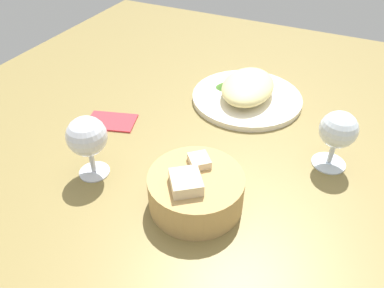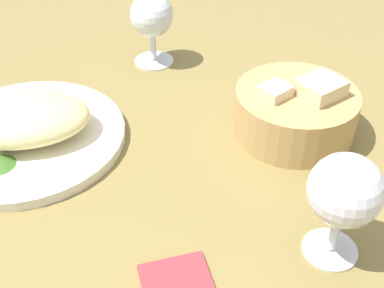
{
  "view_description": "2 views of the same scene",
  "coord_description": "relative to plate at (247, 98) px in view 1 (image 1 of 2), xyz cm",
  "views": [
    {
      "loc": [
        61.14,
        23.14,
        49.87
      ],
      "look_at": [
        9.84,
        -1.27,
        4.5
      ],
      "focal_mm": 34.98,
      "sensor_mm": 36.0,
      "label": 1
    },
    {
      "loc": [
        6.96,
        -52.04,
        42.11
      ],
      "look_at": [
        5.88,
        -3.54,
        3.62
      ],
      "focal_mm": 46.53,
      "sensor_mm": 36.0,
      "label": 2
    }
  ],
  "objects": [
    {
      "name": "bread_basket",
      "position": [
        36.89,
        3.06,
        2.8
      ],
      "size": [
        16.58,
        16.58,
        8.62
      ],
      "color": "tan",
      "rests_on": "ground_plane"
    },
    {
      "name": "wine_glass_far",
      "position": [
        15.7,
        22.65,
        7.2
      ],
      "size": [
        7.15,
        7.15,
        12.09
      ],
      "color": "silver",
      "rests_on": "ground_plane"
    },
    {
      "name": "wine_glass_near",
      "position": [
        37.92,
        -18.14,
        7.74
      ],
      "size": [
        7.48,
        7.48,
        12.65
      ],
      "color": "silver",
      "rests_on": "ground_plane"
    },
    {
      "name": "omelette",
      "position": [
        0.0,
        0.0,
        3.23
      ],
      "size": [
        19.17,
        13.54,
        5.06
      ],
      "primitive_type": "ellipsoid",
      "rotation": [
        0.0,
        0.0,
        0.07
      ],
      "color": "beige",
      "rests_on": "plate"
    },
    {
      "name": "plate",
      "position": [
        0.0,
        0.0,
        0.0
      ],
      "size": [
        27.09,
        27.09,
        1.4
      ],
      "primitive_type": "cylinder",
      "color": "white",
      "rests_on": "ground_plane"
    },
    {
      "name": "folded_napkin",
      "position": [
        22.41,
        -25.07,
        -0.3
      ],
      "size": [
        9.87,
        12.55,
        0.8
      ],
      "primitive_type": "cube",
      "rotation": [
        0.0,
        0.0,
        1.86
      ],
      "color": "#CE323B",
      "rests_on": "ground_plane"
    },
    {
      "name": "ground_plane",
      "position": [
        16.97,
        -1.09,
        -1.7
      ],
      "size": [
        140.0,
        140.0,
        2.0
      ],
      "primitive_type": "cube",
      "color": "olive"
    },
    {
      "name": "lettuce_garnish",
      "position": [
        -1.24,
        -6.63,
        1.5
      ],
      "size": [
        4.2,
        4.2,
        1.59
      ],
      "primitive_type": "cone",
      "color": "#477E2C",
      "rests_on": "plate"
    }
  ]
}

